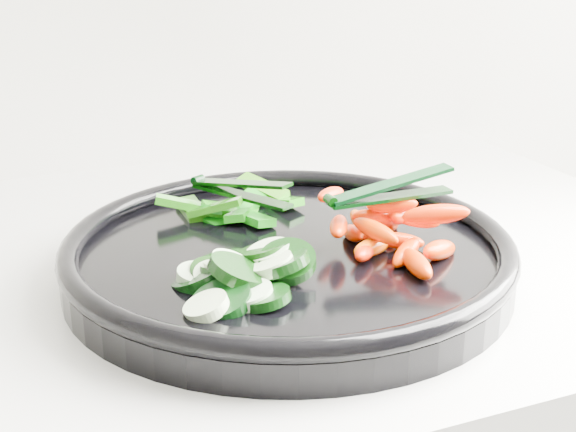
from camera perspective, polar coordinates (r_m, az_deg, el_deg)
name	(u,v)px	position (r m, az deg, el deg)	size (l,w,h in m)	color
veggie_tray	(288,255)	(0.67, 0.00, -2.79)	(0.48, 0.48, 0.04)	black
cucumber_pile	(239,274)	(0.60, -3.53, -4.11)	(0.12, 0.13, 0.04)	black
carrot_pile	(389,229)	(0.67, 7.20, -0.93)	(0.12, 0.15, 0.05)	#FF2400
pepper_pile	(232,207)	(0.75, -3.99, 0.63)	(0.14, 0.11, 0.04)	#0A6F0A
tong_carrot	(387,191)	(0.66, 7.07, 1.76)	(0.11, 0.02, 0.02)	black
tong_pepper	(238,189)	(0.74, -3.57, 1.95)	(0.07, 0.11, 0.02)	black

